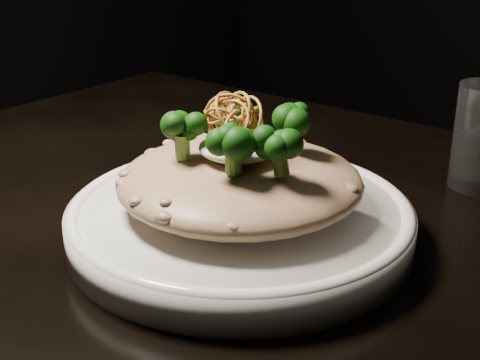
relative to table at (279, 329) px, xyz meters
name	(u,v)px	position (x,y,z in m)	size (l,w,h in m)	color
table	(279,329)	(0.00, 0.00, 0.00)	(1.10, 0.80, 0.75)	black
plate	(240,222)	(-0.04, -0.01, 0.10)	(0.30, 0.30, 0.03)	white
risotto	(240,181)	(-0.04, -0.01, 0.14)	(0.21, 0.21, 0.05)	brown
broccoli	(236,126)	(-0.04, -0.01, 0.19)	(0.15, 0.15, 0.05)	black
cheese	(238,147)	(-0.04, -0.01, 0.17)	(0.06, 0.06, 0.02)	white
shallots	(232,111)	(-0.04, -0.01, 0.20)	(0.06, 0.06, 0.04)	#8B5F1D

